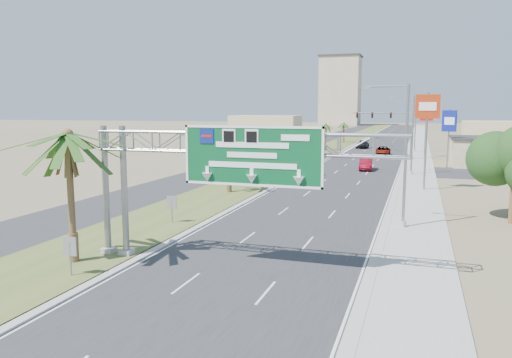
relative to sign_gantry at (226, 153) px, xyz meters
The scene contains 27 objects.
road 100.26m from the sign_gantry, 89.39° to the left, with size 12.00×300.00×0.02m, color #28282B.
sidewalk_right 100.71m from the sign_gantry, 84.54° to the left, with size 4.00×300.00×0.10m, color #9E9B93.
median_grass 100.65m from the sign_gantry, 95.10° to the left, with size 7.00×300.00×0.12m, color #465E29.
opposing_road 101.51m from the sign_gantry, 99.05° to the left, with size 8.00×300.00×0.02m, color #28282B.
sign_gantry is the anchor object (origin of this frame).
palm_near 8.41m from the sign_gantry, 166.68° to the right, with size 5.70×5.70×8.35m.
palm_row_b 23.66m from the sign_gantry, 110.92° to the left, with size 3.99×3.99×5.95m.
palm_row_c 39.00m from the sign_gantry, 102.50° to the left, with size 3.99×3.99×6.75m.
palm_row_d 56.73m from the sign_gantry, 98.56° to the left, with size 3.99×3.99×5.45m.
palm_row_e 75.55m from the sign_gantry, 96.41° to the left, with size 3.99×3.99×6.15m.
palm_row_f 100.44m from the sign_gantry, 94.82° to the left, with size 3.99×3.99×5.75m.
streetlight_near 14.75m from the sign_gantry, 55.30° to the left, with size 3.27×0.44×10.00m.
streetlight_mid 42.92m from the sign_gantry, 78.76° to the left, with size 3.27×0.44×10.00m.
streetlight_far 78.53m from the sign_gantry, 83.89° to the left, with size 3.27×0.44×10.00m.
signal_mast 62.37m from the sign_gantry, 84.26° to the left, with size 10.28×0.71×8.00m.
median_signback_a 9.06m from the sign_gantry, 149.77° to the right, with size 0.75×0.08×2.08m.
median_signback_b 11.90m from the sign_gantry, 132.65° to the left, with size 0.75×0.08×2.08m.
tower_distant 242.33m from the sign_gantry, 97.34° to the left, with size 20.00×16.00×35.00m, color tan.
building_distant_left 156.40m from the sign_gantry, 106.32° to the left, with size 24.00×14.00×6.00m, color tan.
building_distant_right 133.78m from the sign_gantry, 76.57° to the left, with size 20.00×12.00×5.00m, color tan.
car_left_lane 36.53m from the sign_gantry, 95.16° to the left, with size 1.97×4.90×1.67m, color black.
car_mid_lane 45.87m from the sign_gantry, 86.78° to the left, with size 1.70×4.87×1.60m, color maroon.
car_right_lane 69.34m from the sign_gantry, 87.37° to the left, with size 2.56×5.55×1.54m, color gray.
car_far 84.54m from the sign_gantry, 91.40° to the left, with size 2.25×5.53×1.61m, color black.
pole_sign_red_near 31.50m from the sign_gantry, 71.34° to the left, with size 2.41×0.44×9.97m.
pole_sign_blue 53.71m from the sign_gantry, 75.65° to the left, with size 1.97×1.03×8.34m.
pole_sign_red_far 67.80m from the sign_gantry, 81.21° to the left, with size 2.21×0.83×8.32m.
Camera 1 is at (8.35, -13.81, 8.30)m, focal length 35.00 mm.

